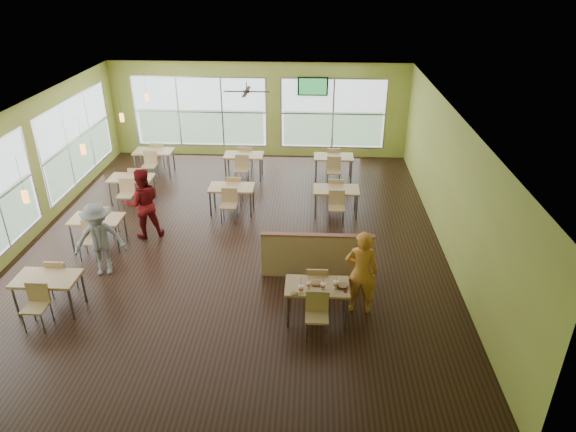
# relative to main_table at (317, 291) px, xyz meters

# --- Properties ---
(room) EXTENTS (12.00, 12.04, 3.20)m
(room) POSITION_rel_main_table_xyz_m (-2.00, 3.00, 0.97)
(room) COLOR black
(room) RESTS_ON ground
(window_bays) EXTENTS (9.24, 10.24, 2.38)m
(window_bays) POSITION_rel_main_table_xyz_m (-4.65, 6.08, 0.85)
(window_bays) COLOR white
(window_bays) RESTS_ON room
(main_table) EXTENTS (1.22, 1.52, 0.87)m
(main_table) POSITION_rel_main_table_xyz_m (0.00, 0.00, 0.00)
(main_table) COLOR tan
(main_table) RESTS_ON floor
(half_wall_divider) EXTENTS (2.40, 0.14, 1.04)m
(half_wall_divider) POSITION_rel_main_table_xyz_m (0.00, 1.45, -0.11)
(half_wall_divider) COLOR tan
(half_wall_divider) RESTS_ON floor
(dining_tables) EXTENTS (6.92, 8.72, 0.87)m
(dining_tables) POSITION_rel_main_table_xyz_m (-3.05, 4.71, -0.00)
(dining_tables) COLOR tan
(dining_tables) RESTS_ON floor
(pendant_lights) EXTENTS (0.11, 7.31, 0.86)m
(pendant_lights) POSITION_rel_main_table_xyz_m (-5.20, 3.68, 1.82)
(pendant_lights) COLOR #2D2119
(pendant_lights) RESTS_ON ceiling
(ceiling_fan) EXTENTS (1.25, 1.25, 0.29)m
(ceiling_fan) POSITION_rel_main_table_xyz_m (-2.00, 6.00, 2.32)
(ceiling_fan) COLOR #2D2119
(ceiling_fan) RESTS_ON ceiling
(tv_backwall) EXTENTS (1.00, 0.07, 0.60)m
(tv_backwall) POSITION_rel_main_table_xyz_m (-0.20, 8.90, 1.82)
(tv_backwall) COLOR black
(tv_backwall) RESTS_ON wall_back
(man_plaid) EXTENTS (0.68, 0.48, 1.76)m
(man_plaid) POSITION_rel_main_table_xyz_m (0.83, 0.29, 0.25)
(man_plaid) COLOR #DC5A18
(man_plaid) RESTS_ON floor
(patron_maroon) EXTENTS (1.07, 0.97, 1.78)m
(patron_maroon) POSITION_rel_main_table_xyz_m (-4.24, 3.06, 0.26)
(patron_maroon) COLOR #620C0D
(patron_maroon) RESTS_ON floor
(patron_grey) EXTENTS (1.20, 0.86, 1.67)m
(patron_grey) POSITION_rel_main_table_xyz_m (-4.66, 1.35, 0.20)
(patron_grey) COLOR slate
(patron_grey) RESTS_ON floor
(cup_blue) EXTENTS (0.10, 0.10, 0.36)m
(cup_blue) POSITION_rel_main_table_xyz_m (-0.30, -0.22, 0.19)
(cup_blue) COLOR white
(cup_blue) RESTS_ON main_table
(cup_yellow) EXTENTS (0.08, 0.08, 0.30)m
(cup_yellow) POSITION_rel_main_table_xyz_m (-0.17, -0.08, 0.18)
(cup_yellow) COLOR white
(cup_yellow) RESTS_ON main_table
(cup_red_near) EXTENTS (0.10, 0.10, 0.36)m
(cup_red_near) POSITION_rel_main_table_xyz_m (0.10, -0.12, 0.19)
(cup_red_near) COLOR white
(cup_red_near) RESTS_ON main_table
(cup_red_far) EXTENTS (0.10, 0.10, 0.37)m
(cup_red_far) POSITION_rel_main_table_xyz_m (0.34, -0.05, 0.19)
(cup_red_far) COLOR white
(cup_red_far) RESTS_ON main_table
(food_basket) EXTENTS (0.22, 0.22, 0.05)m
(food_basket) POSITION_rel_main_table_xyz_m (0.47, -0.03, 0.15)
(food_basket) COLOR black
(food_basket) RESTS_ON main_table
(ketchup_cup) EXTENTS (0.06, 0.06, 0.03)m
(ketchup_cup) POSITION_rel_main_table_xyz_m (0.51, -0.18, 0.13)
(ketchup_cup) COLOR #9A0B11
(ketchup_cup) RESTS_ON main_table
(wrapper_left) EXTENTS (0.17, 0.16, 0.04)m
(wrapper_left) POSITION_rel_main_table_xyz_m (-0.42, -0.30, 0.14)
(wrapper_left) COLOR olive
(wrapper_left) RESTS_ON main_table
(wrapper_mid) EXTENTS (0.26, 0.24, 0.06)m
(wrapper_mid) POSITION_rel_main_table_xyz_m (-0.02, 0.05, 0.15)
(wrapper_mid) COLOR olive
(wrapper_mid) RESTS_ON main_table
(wrapper_right) EXTENTS (0.14, 0.13, 0.03)m
(wrapper_right) POSITION_rel_main_table_xyz_m (0.17, -0.28, 0.14)
(wrapper_right) COLOR olive
(wrapper_right) RESTS_ON main_table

